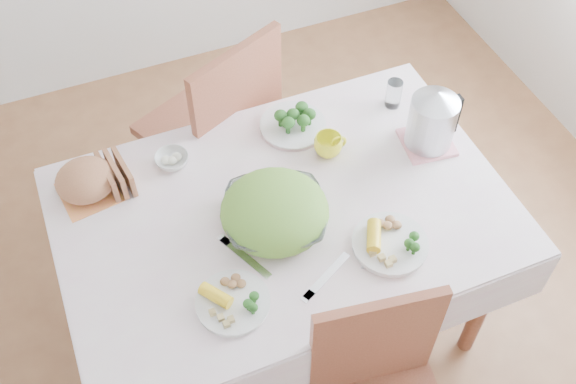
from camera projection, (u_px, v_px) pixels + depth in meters
name	position (u px, v px, depth m)	size (l,w,h in m)	color
floor	(285.00, 319.00, 2.85)	(3.60, 3.60, 0.00)	brown
dining_table	(285.00, 271.00, 2.56)	(1.40, 0.90, 0.75)	brown
tablecloth	(285.00, 210.00, 2.26)	(1.50, 1.00, 0.01)	white
chair_far	(208.00, 133.00, 2.89)	(0.47, 0.47, 1.03)	brown
salad_bowl	(275.00, 216.00, 2.19)	(0.33, 0.33, 0.08)	white
dinner_plate_left	(233.00, 302.00, 2.02)	(0.23, 0.23, 0.02)	white
dinner_plate_right	(390.00, 244.00, 2.15)	(0.25, 0.25, 0.02)	white
broccoli_plate	(293.00, 126.00, 2.49)	(0.25, 0.25, 0.02)	beige
napkin	(90.00, 192.00, 2.30)	(0.19, 0.19, 0.00)	#EC8846
bread_loaf	(86.00, 181.00, 2.26)	(0.20, 0.19, 0.12)	#905838
fruit_bowl	(172.00, 160.00, 2.37)	(0.12, 0.12, 0.04)	white
yellow_mug	(328.00, 145.00, 2.39)	(0.10, 0.10, 0.08)	#FFFA28
glass_tumbler	(394.00, 92.00, 2.53)	(0.06, 0.06, 0.11)	white
pink_tray	(427.00, 142.00, 2.44)	(0.18, 0.18, 0.01)	pink
electric_kettle	(432.00, 120.00, 2.35)	(0.17, 0.17, 0.24)	#B2B5BA
fork_left	(245.00, 257.00, 2.13)	(0.02, 0.21, 0.00)	silver
fork_right	(368.00, 248.00, 2.16)	(0.02, 0.16, 0.00)	silver
knife	(327.00, 276.00, 2.09)	(0.02, 0.21, 0.00)	silver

